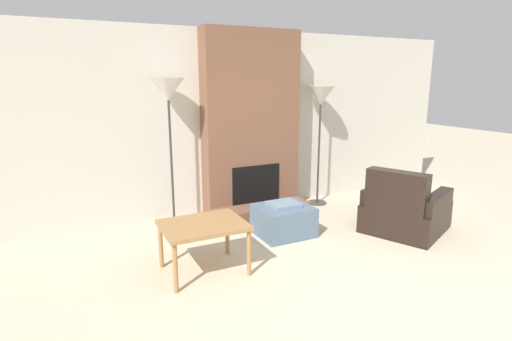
# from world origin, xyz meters

# --- Properties ---
(ground_plane) EXTENTS (24.00, 24.00, 0.00)m
(ground_plane) POSITION_xyz_m (0.00, 0.00, 0.00)
(ground_plane) COLOR beige
(wall_back) EXTENTS (7.47, 0.06, 2.60)m
(wall_back) POSITION_xyz_m (0.00, 3.17, 1.30)
(wall_back) COLOR beige
(wall_back) RESTS_ON ground_plane
(fireplace) EXTENTS (1.42, 0.70, 2.60)m
(fireplace) POSITION_xyz_m (0.00, 2.96, 1.20)
(fireplace) COLOR brown
(fireplace) RESTS_ON ground_plane
(ottoman) EXTENTS (0.66, 0.59, 0.42)m
(ottoman) POSITION_xyz_m (-0.05, 1.95, 0.20)
(ottoman) COLOR slate
(ottoman) RESTS_ON ground_plane
(armchair) EXTENTS (1.25, 1.21, 0.85)m
(armchair) POSITION_xyz_m (1.38, 1.35, 0.26)
(armchair) COLOR black
(armchair) RESTS_ON ground_plane
(side_table) EXTENTS (0.83, 0.65, 0.52)m
(side_table) POSITION_xyz_m (-1.27, 1.45, 0.46)
(side_table) COLOR #9E7042
(side_table) RESTS_ON ground_plane
(floor_lamp_left) EXTENTS (0.42, 0.42, 1.94)m
(floor_lamp_left) POSITION_xyz_m (-1.21, 2.83, 1.72)
(floor_lamp_left) COLOR #333333
(floor_lamp_left) RESTS_ON ground_plane
(floor_lamp_right) EXTENTS (0.42, 0.42, 1.82)m
(floor_lamp_right) POSITION_xyz_m (1.09, 2.83, 1.61)
(floor_lamp_right) COLOR #333333
(floor_lamp_right) RESTS_ON ground_plane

